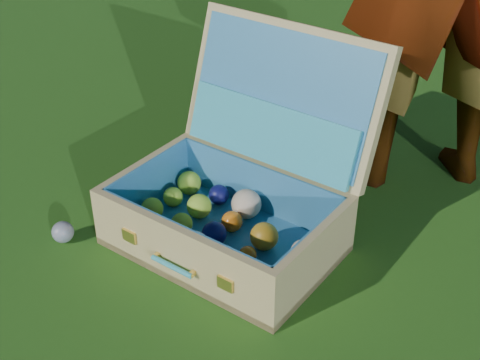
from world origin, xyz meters
The scene contains 3 objects.
ground centered at (0.00, 0.00, 0.00)m, with size 60.00×60.00×0.00m, color #215114.
stray_ball centered at (-0.49, -0.17, 0.03)m, with size 0.07×0.07×0.07m, color teal.
suitcase centered at (-0.09, 0.17, 0.17)m, with size 0.64×0.63×0.58m.
Camera 1 is at (0.81, -1.17, 1.22)m, focal length 50.00 mm.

